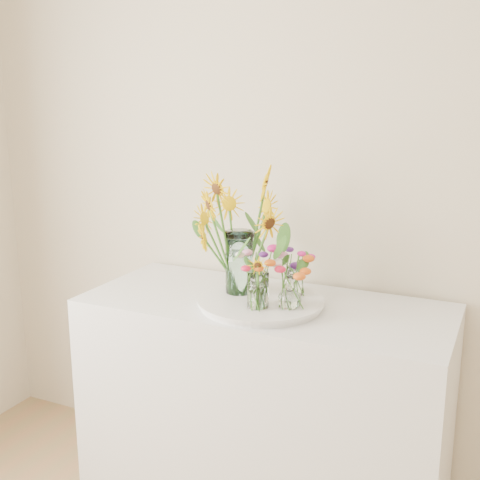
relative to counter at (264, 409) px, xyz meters
The scene contains 10 objects.
counter is the anchor object (origin of this frame).
tray 0.47m from the counter, 84.20° to the right, with size 0.45×0.45×0.03m, color white.
mason_jar 0.61m from the counter, behind, with size 0.11×0.11×0.25m, color #BBEEEB.
sunflower_bouquet 0.73m from the counter, behind, with size 0.67×0.67×0.49m, color yellow, non-canonical shape.
small_vase_a 0.56m from the counter, 77.56° to the right, with size 0.08×0.08×0.13m, color white.
wildflower_posy_a 0.60m from the counter, 77.56° to the right, with size 0.19×0.19×0.22m, color #E05A13, non-canonical shape.
small_vase_b 0.56m from the counter, 35.39° to the right, with size 0.08×0.08×0.12m, color white, non-canonical shape.
wildflower_posy_b 0.60m from the counter, 35.39° to the right, with size 0.20×0.20×0.21m, color #E05A13, non-canonical shape.
small_vase_c 0.54m from the counter, 27.84° to the left, with size 0.07×0.07×0.11m, color white.
wildflower_posy_c 0.59m from the counter, 27.84° to the left, with size 0.21×0.21×0.20m, color #E05A13, non-canonical shape.
Camera 1 is at (0.40, -0.08, 1.66)m, focal length 45.00 mm.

